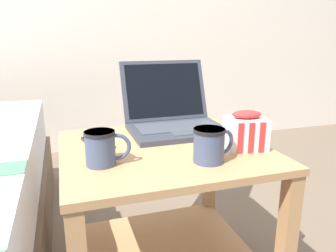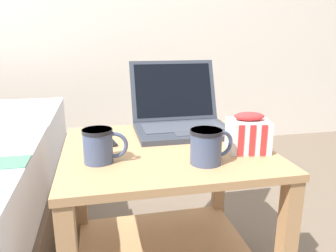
# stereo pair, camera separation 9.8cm
# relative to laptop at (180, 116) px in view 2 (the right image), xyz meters

# --- Properties ---
(bedside_table) EXTENTS (0.64, 0.58, 0.53)m
(bedside_table) POSITION_rel_laptop_xyz_m (-0.10, -0.19, -0.24)
(bedside_table) COLOR tan
(bedside_table) RESTS_ON ground_plane
(laptop) EXTENTS (0.34, 0.34, 0.24)m
(laptop) POSITION_rel_laptop_xyz_m (0.00, 0.00, 0.00)
(laptop) COLOR #333842
(laptop) RESTS_ON bedside_table
(mug_front_left) EXTENTS (0.12, 0.08, 0.10)m
(mug_front_left) POSITION_rel_laptop_xyz_m (-0.30, -0.28, 0.00)
(mug_front_left) COLOR #3F4C6B
(mug_front_left) RESTS_ON bedside_table
(mug_front_right) EXTENTS (0.13, 0.09, 0.10)m
(mug_front_right) POSITION_rel_laptop_xyz_m (-0.01, -0.35, 0.00)
(mug_front_right) COLOR #3F4C6B
(mug_front_right) RESTS_ON bedside_table
(snack_bag) EXTENTS (0.14, 0.11, 0.12)m
(snack_bag) POSITION_rel_laptop_xyz_m (0.14, -0.28, 0.01)
(snack_bag) COLOR white
(snack_bag) RESTS_ON bedside_table
(cell_phone) EXTENTS (0.10, 0.16, 0.01)m
(cell_phone) POSITION_rel_laptop_xyz_m (-0.29, -0.09, -0.04)
(cell_phone) COLOR black
(cell_phone) RESTS_ON bedside_table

